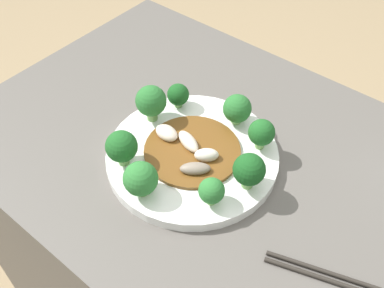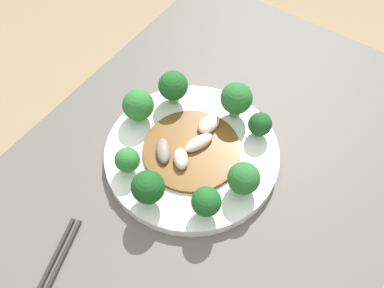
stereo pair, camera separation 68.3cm
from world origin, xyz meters
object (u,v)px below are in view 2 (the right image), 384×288
at_px(broccoli_north, 138,105).
at_px(broccoli_south, 244,179).
at_px(broccoli_northeast, 173,86).
at_px(chopsticks, 45,285).
at_px(plate, 192,154).
at_px(broccoli_west, 148,187).
at_px(broccoli_southwest, 206,202).
at_px(broccoli_east, 236,99).
at_px(broccoli_southeast, 260,124).
at_px(stirfry_center, 191,147).
at_px(broccoli_northwest, 127,160).

distance_m(broccoli_north, broccoli_south, 0.24).
xyz_separation_m(broccoli_northeast, chopsticks, (-0.40, -0.05, -0.06)).
bearing_deg(broccoli_south, broccoli_north, 84.56).
relative_size(plate, broccoli_west, 4.53).
xyz_separation_m(broccoli_north, broccoli_west, (-0.13, -0.12, 0.00)).
distance_m(broccoli_southwest, broccoli_east, 0.21).
bearing_deg(plate, broccoli_north, 87.16).
height_order(broccoli_west, broccoli_south, broccoli_west).
bearing_deg(broccoli_southeast, broccoli_south, -163.08).
distance_m(broccoli_east, stirfry_center, 0.12).
relative_size(broccoli_east, chopsticks, 0.34).
distance_m(broccoli_southeast, broccoli_northeast, 0.18).
height_order(broccoli_west, broccoli_northwest, broccoli_west).
distance_m(broccoli_west, broccoli_east, 0.24).
bearing_deg(stirfry_center, broccoli_southeast, -39.79).
height_order(plate, chopsticks, plate).
relative_size(broccoli_southeast, stirfry_center, 0.29).
bearing_deg(broccoli_north, broccoli_west, -136.01).
bearing_deg(broccoli_east, broccoli_west, 175.21).
bearing_deg(broccoli_south, stirfry_center, 81.12).
bearing_deg(broccoli_southwest, chopsticks, 149.76).
height_order(broccoli_southeast, broccoli_northeast, broccoli_northeast).
bearing_deg(broccoli_northeast, broccoli_east, -71.83).
xyz_separation_m(broccoli_northeast, stirfry_center, (-0.08, -0.09, -0.03)).
relative_size(broccoli_north, stirfry_center, 0.37).
xyz_separation_m(broccoli_southwest, broccoli_south, (0.07, -0.03, -0.00)).
xyz_separation_m(broccoli_southwest, broccoli_east, (0.20, 0.07, 0.01)).
distance_m(broccoli_southwest, broccoli_south, 0.08).
bearing_deg(broccoli_west, broccoli_east, -4.79).
relative_size(broccoli_northeast, stirfry_center, 0.40).
relative_size(broccoli_southwest, broccoli_south, 0.99).
height_order(broccoli_northwest, stirfry_center, broccoli_northwest).
height_order(plate, stirfry_center, stirfry_center).
bearing_deg(broccoli_southwest, stirfry_center, 45.38).
distance_m(broccoli_northwest, stirfry_center, 0.12).
height_order(stirfry_center, chopsticks, stirfry_center).
xyz_separation_m(broccoli_southwest, stirfry_center, (0.09, 0.09, -0.03)).
relative_size(broccoli_east, broccoli_northwest, 1.45).
bearing_deg(broccoli_west, stirfry_center, 0.73).
bearing_deg(broccoli_northeast, broccoli_southeast, -82.68).
xyz_separation_m(broccoli_southeast, broccoli_northwest, (-0.19, 0.15, 0.00)).
height_order(plate, broccoli_northeast, broccoli_northeast).
bearing_deg(broccoli_southeast, broccoli_northwest, 143.14).
xyz_separation_m(broccoli_east, chopsticks, (-0.44, 0.07, -0.06)).
distance_m(broccoli_north, broccoli_southwest, 0.23).
distance_m(broccoli_northeast, chopsticks, 0.40).
distance_m(plate, broccoli_northwest, 0.12).
bearing_deg(stirfry_center, broccoli_southwest, -134.62).
bearing_deg(chopsticks, broccoli_north, 12.91).
relative_size(broccoli_north, broccoli_east, 0.87).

